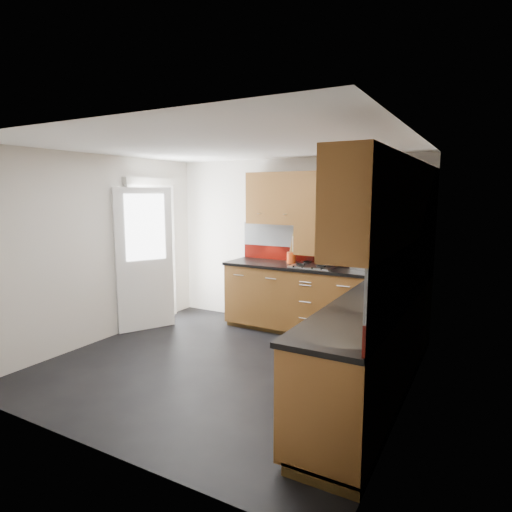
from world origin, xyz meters
The scene contains 14 objects.
room centered at (0.00, 0.00, 1.50)m, with size 4.00×3.80×2.64m.
base_cabinets centered at (1.07, 0.72, 0.44)m, with size 2.70×3.20×0.95m.
countertop centered at (1.05, 0.70, 0.92)m, with size 2.72×3.22×0.04m.
backsplash centered at (1.28, 0.93, 1.21)m, with size 2.70×3.20×0.54m.
upper_cabinets centered at (1.23, 0.78, 1.84)m, with size 2.50×3.20×0.72m.
extractor_hood centered at (0.45, 1.64, 1.28)m, with size 0.60×0.33×0.40m, color #562B13.
glass_cabinet centered at (1.71, 1.07, 1.87)m, with size 0.32×0.80×0.66m.
back_door centered at (-1.78, 0.75, 1.03)m, with size 0.42×1.19×2.04m.
gas_hob centered at (0.45, 1.47, 0.95)m, with size 0.56×0.49×0.04m.
utensil_pot centered at (0.07, 1.59, 1.04)m, with size 0.12×0.12×0.44m.
toaster centered at (1.08, 1.61, 1.04)m, with size 0.32×0.24×0.21m.
food_processor centered at (1.59, 0.20, 1.08)m, with size 0.19×0.19×0.32m.
paper_towel centered at (1.65, 0.54, 1.08)m, with size 0.13×0.13×0.28m, color white.
orange_cloth centered at (1.55, 1.08, 0.95)m, with size 0.14×0.12×0.02m, color #F2451A.
Camera 1 is at (2.50, -3.81, 1.90)m, focal length 30.00 mm.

